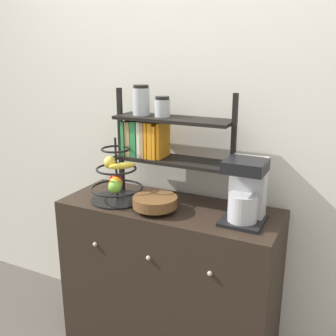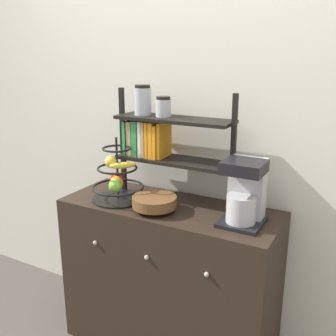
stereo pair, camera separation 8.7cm
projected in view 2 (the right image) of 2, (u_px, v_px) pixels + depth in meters
The scene contains 6 objects.
wall_back at pixel (192, 125), 2.25m from camera, with size 7.00×0.05×2.60m, color silver.
sideboard at pixel (169, 278), 2.26m from camera, with size 1.20×0.48×0.90m.
coffee_maker at pixel (244, 192), 1.88m from camera, with size 0.20×0.22×0.32m.
fruit_stand at pixel (117, 180), 2.19m from camera, with size 0.30×0.30×0.36m.
wooden_bowl at pixel (154, 202), 2.06m from camera, with size 0.23×0.23×0.08m.
shelf_hutch at pixel (158, 134), 2.16m from camera, with size 0.70×0.20×0.63m.
Camera 2 is at (0.96, -1.51, 1.70)m, focal length 42.00 mm.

